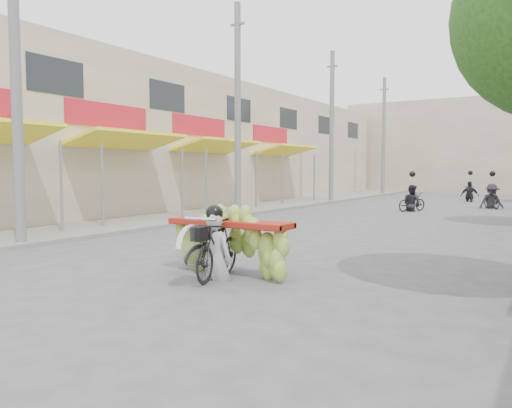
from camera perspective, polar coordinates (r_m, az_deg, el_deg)
name	(u,v)px	position (r m, az deg, el deg)	size (l,w,h in m)	color
ground	(61,315)	(6.72, -21.38, -11.74)	(120.00, 120.00, 0.00)	#5A5A60
sidewalk_left	(245,207)	(22.53, -1.23, -0.39)	(4.00, 60.00, 0.12)	gray
shophouse_row_left	(147,144)	(24.80, -12.33, 6.72)	(9.77, 40.00, 6.00)	#BFAF97
far_building	(485,147)	(42.22, 24.71, 5.98)	(20.00, 6.00, 7.00)	#BFAF97
utility_pole_near	(15,70)	(12.82, -25.79, 13.66)	(0.60, 0.24, 8.00)	slate
utility_pole_mid	(238,110)	(19.20, -2.11, 10.70)	(0.60, 0.24, 8.00)	slate
utility_pole_far	(332,127)	(27.12, 8.65, 8.71)	(0.60, 0.24, 8.00)	slate
utility_pole_back	(384,136)	(35.55, 14.38, 7.50)	(0.60, 0.24, 8.00)	slate
banana_motorbike	(222,236)	(8.29, -3.86, -3.68)	(2.23, 1.84, 2.02)	black
bg_motorbike_a	(412,193)	(22.09, 17.39, 1.21)	(1.13, 1.52, 1.95)	black
bg_motorbike_b	(492,190)	(24.91, 25.35, 1.48)	(1.22, 1.64, 1.95)	black
bg_motorbike_c	(470,187)	(29.82, 23.26, 1.83)	(1.09, 1.60, 1.95)	black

